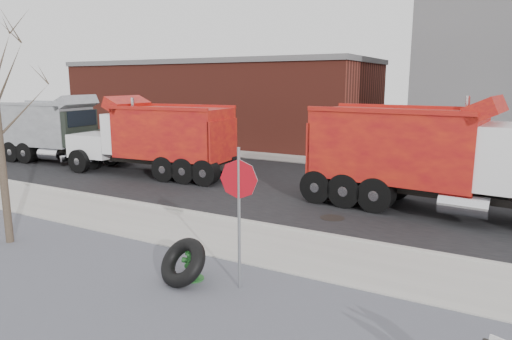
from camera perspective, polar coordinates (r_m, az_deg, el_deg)
The scene contains 13 objects.
ground at distance 12.15m, azimuth -9.43°, elevation -7.84°, with size 120.00×120.00×0.00m, color #383328.
gravel_verge at distance 9.86m, azimuth -22.53°, elevation -13.02°, with size 60.00×5.00×0.03m, color gray.
sidewalk at distance 12.33m, azimuth -8.70°, elevation -7.39°, with size 60.00×2.50×0.06m, color #9E9B93.
curb at distance 13.32m, azimuth -5.26°, elevation -5.80°, with size 60.00×0.15×0.11m, color #9E9B93.
road at distance 17.32m, azimuth 3.66°, elevation -2.00°, with size 60.00×9.40×0.02m, color black.
far_sidewalk at distance 22.49m, azimuth 9.96°, elevation 0.91°, with size 60.00×2.00×0.06m, color #9E9B93.
building_brick at distance 31.18m, azimuth -4.46°, elevation 8.65°, with size 20.20×8.20×5.30m.
fire_hydrant at distance 9.26m, azimuth -7.92°, elevation -11.45°, with size 0.46×0.45×0.81m.
truck_tire at distance 9.11m, azimuth -9.11°, elevation -11.33°, with size 1.18×1.06×0.96m.
stop_sign at distance 8.38m, azimuth -2.15°, elevation -3.03°, with size 0.74×0.13×2.72m.
dump_truck_red_a at distance 14.52m, azimuth 21.08°, elevation 1.82°, with size 8.64×3.04×3.46m.
dump_truck_red_b at distance 19.49m, azimuth -12.54°, elevation 4.13°, with size 7.76×2.81×3.26m.
dump_truck_grey at distance 24.40m, azimuth -23.79°, elevation 4.77°, with size 7.27×2.97×3.23m.
Camera 1 is at (7.26, -8.94, 3.88)m, focal length 32.00 mm.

